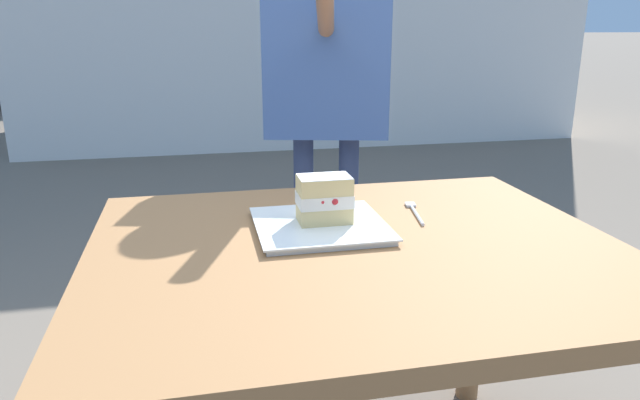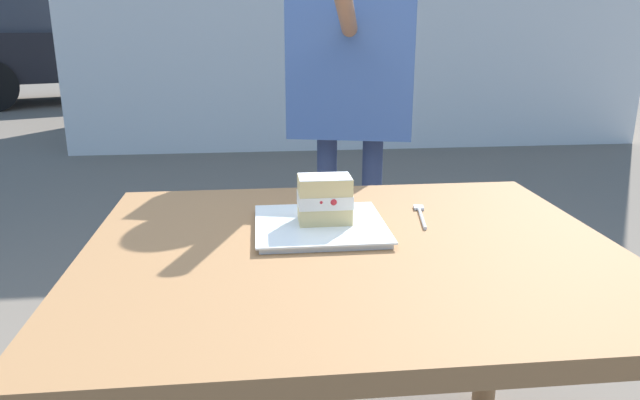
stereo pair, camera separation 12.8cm
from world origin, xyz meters
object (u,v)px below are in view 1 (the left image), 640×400
(cake_slice, at_px, (324,199))
(dessert_fork, at_px, (415,212))
(patio_table, at_px, (356,291))
(diner_person, at_px, (326,63))
(dessert_plate, at_px, (320,226))
(parked_car_near, at_px, (15,48))

(cake_slice, height_order, dessert_fork, cake_slice)
(patio_table, distance_m, diner_person, 0.99)
(dessert_plate, relative_size, cake_slice, 2.42)
(patio_table, relative_size, diner_person, 0.72)
(diner_person, relative_size, parked_car_near, 0.34)
(cake_slice, distance_m, diner_person, 0.83)
(patio_table, height_order, cake_slice, cake_slice)
(dessert_fork, bearing_deg, cake_slice, -165.88)
(diner_person, bearing_deg, dessert_plate, -103.63)
(dessert_fork, xyz_separation_m, diner_person, (-0.06, 0.71, 0.31))
(diner_person, distance_m, parked_car_near, 8.35)
(patio_table, relative_size, parked_car_near, 0.24)
(patio_table, height_order, parked_car_near, parked_car_near)
(parked_car_near, bearing_deg, dessert_fork, -69.97)
(cake_slice, xyz_separation_m, diner_person, (0.18, 0.77, 0.25))
(cake_slice, xyz_separation_m, dessert_fork, (0.24, 0.06, -0.06))
(dessert_fork, bearing_deg, diner_person, 94.89)
(cake_slice, bearing_deg, parked_car_near, 108.48)
(cake_slice, bearing_deg, diner_person, 77.05)
(dessert_plate, relative_size, dessert_fork, 1.69)
(dessert_plate, bearing_deg, dessert_fork, 14.75)
(dessert_fork, relative_size, parked_car_near, 0.04)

